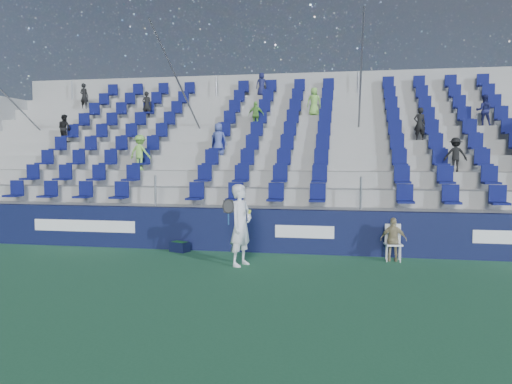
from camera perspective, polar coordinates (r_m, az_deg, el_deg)
ground at (r=11.08m, az=-3.71°, el=-9.81°), size 70.00×70.00×0.00m
sponsor_wall at (r=13.98m, az=-0.54°, el=-4.39°), size 24.00×0.32×1.20m
grandstand at (r=18.86m, az=2.41°, el=2.46°), size 24.00×8.17×6.63m
tennis_player at (r=12.14m, az=-1.74°, el=-3.79°), size 0.75×0.85×1.99m
line_judge_chair at (r=13.29m, az=15.38°, el=-5.28°), size 0.47×0.48×0.93m
line_judge at (r=13.14m, az=15.44°, el=-5.26°), size 0.67×0.30×1.12m
ball_bin at (r=14.18m, az=-8.70°, el=-6.14°), size 0.59×0.50×0.29m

